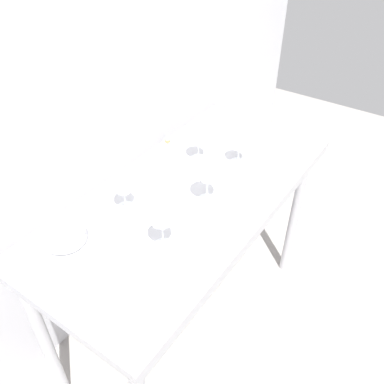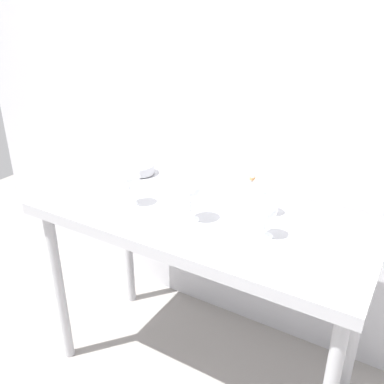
# 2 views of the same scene
# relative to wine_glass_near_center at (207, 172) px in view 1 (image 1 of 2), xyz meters

# --- Properties ---
(ground_plane) EXTENTS (6.00, 6.00, 0.00)m
(ground_plane) POSITION_rel_wine_glass_near_center_xyz_m (0.00, 0.09, -1.03)
(ground_plane) COLOR gray
(back_wall) EXTENTS (3.80, 0.04, 2.60)m
(back_wall) POSITION_rel_wine_glass_near_center_xyz_m (0.00, 0.58, 0.27)
(back_wall) COLOR silver
(back_wall) RESTS_ON ground_plane
(steel_counter) EXTENTS (1.40, 0.65, 0.90)m
(steel_counter) POSITION_rel_wine_glass_near_center_xyz_m (0.00, 0.08, -0.24)
(steel_counter) COLOR #B5B5BA
(steel_counter) RESTS_ON ground_plane
(wine_glass_near_center) EXTENTS (0.10, 0.10, 0.19)m
(wine_glass_near_center) POSITION_rel_wine_glass_near_center_xyz_m (0.00, 0.00, 0.00)
(wine_glass_near_center) COLOR white
(wine_glass_near_center) RESTS_ON steel_counter
(wine_glass_far_right) EXTENTS (0.09, 0.09, 0.16)m
(wine_glass_far_right) POSITION_rel_wine_glass_near_center_xyz_m (0.22, 0.19, -0.02)
(wine_glass_far_right) COLOR white
(wine_glass_far_right) RESTS_ON steel_counter
(wine_glass_near_right) EXTENTS (0.08, 0.08, 0.15)m
(wine_glass_near_right) POSITION_rel_wine_glass_near_center_xyz_m (0.30, 0.03, -0.03)
(wine_glass_near_right) COLOR white
(wine_glass_near_right) RESTS_ON steel_counter
(wine_glass_near_left) EXTENTS (0.09, 0.09, 0.18)m
(wine_glass_near_left) POSITION_rel_wine_glass_near_center_xyz_m (-0.29, -0.01, -0.01)
(wine_glass_near_left) COLOR white
(wine_glass_near_left) RESTS_ON steel_counter
(wine_glass_far_left) EXTENTS (0.08, 0.08, 0.15)m
(wine_glass_far_left) POSITION_rel_wine_glass_near_center_xyz_m (-0.21, 0.23, -0.03)
(wine_glass_far_left) COLOR white
(wine_glass_far_left) RESTS_ON steel_counter
(tasting_sheet_upper) EXTENTS (0.19, 0.25, 0.00)m
(tasting_sheet_upper) POSITION_rel_wine_glass_near_center_xyz_m (0.45, 0.22, -0.13)
(tasting_sheet_upper) COLOR white
(tasting_sheet_upper) RESTS_ON steel_counter
(tasting_sheet_lower) EXTENTS (0.27, 0.28, 0.00)m
(tasting_sheet_lower) POSITION_rel_wine_glass_near_center_xyz_m (-0.06, 0.19, -0.13)
(tasting_sheet_lower) COLOR white
(tasting_sheet_lower) RESTS_ON steel_counter
(tasting_bowl) EXTENTS (0.16, 0.16, 0.05)m
(tasting_bowl) POSITION_rel_wine_glass_near_center_xyz_m (-0.47, 0.28, -0.11)
(tasting_bowl) COLOR #4C4C4C
(tasting_bowl) RESTS_ON steel_counter
(decanter_funnel) EXTENTS (0.10, 0.10, 0.14)m
(decanter_funnel) POSITION_rel_wine_glass_near_center_xyz_m (0.13, 0.29, -0.09)
(decanter_funnel) COLOR silver
(decanter_funnel) RESTS_ON steel_counter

